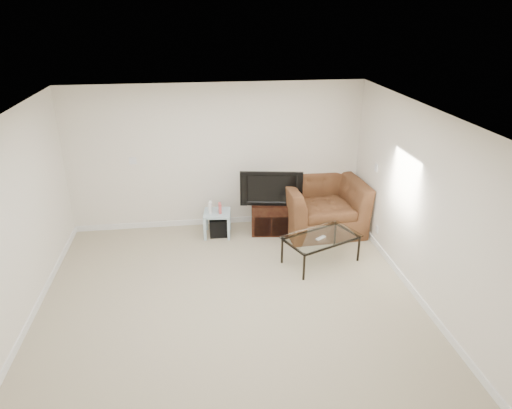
{
  "coord_description": "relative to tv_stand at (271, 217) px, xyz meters",
  "views": [
    {
      "loc": [
        -0.33,
        -4.97,
        3.62
      ],
      "look_at": [
        0.5,
        1.2,
        0.9
      ],
      "focal_mm": 32.0,
      "sensor_mm": 36.0,
      "label": 1
    }
  ],
  "objects": [
    {
      "name": "wall_back",
      "position": [
        -0.87,
        0.45,
        0.97
      ],
      "size": [
        5.0,
        0.02,
        2.5
      ],
      "primitive_type": "cube",
      "color": "silver",
      "rests_on": "ground"
    },
    {
      "name": "ceiling",
      "position": [
        -0.87,
        -2.05,
        2.22
      ],
      "size": [
        5.0,
        5.0,
        0.0
      ],
      "primitive_type": "plane",
      "color": "white",
      "rests_on": "ground"
    },
    {
      "name": "plate_right_switch",
      "position": [
        1.62,
        -0.45,
        0.97
      ],
      "size": [
        0.02,
        0.09,
        0.13
      ],
      "primitive_type": "cube",
      "color": "white",
      "rests_on": "wall_right"
    },
    {
      "name": "coffee_table",
      "position": [
        0.58,
        -1.12,
        -0.06
      ],
      "size": [
        1.28,
        1.02,
        0.44
      ],
      "primitive_type": null,
      "rotation": [
        0.0,
        0.0,
        0.41
      ],
      "color": "black",
      "rests_on": "floor"
    },
    {
      "name": "television",
      "position": [
        -0.0,
        -0.03,
        0.57
      ],
      "size": [
        0.98,
        0.35,
        0.59
      ],
      "primitive_type": "imported",
      "rotation": [
        0.0,
        0.0,
        -0.17
      ],
      "color": "black",
      "rests_on": "tv_stand"
    },
    {
      "name": "floor",
      "position": [
        -0.87,
        -2.05,
        -0.28
      ],
      "size": [
        5.0,
        5.0,
        0.0
      ],
      "primitive_type": "plane",
      "color": "tan",
      "rests_on": "ground"
    },
    {
      "name": "plate_back",
      "position": [
        -2.27,
        0.44,
        0.97
      ],
      "size": [
        0.12,
        0.02,
        0.12
      ],
      "primitive_type": "cube",
      "color": "white",
      "rests_on": "wall_back"
    },
    {
      "name": "plate_right_outlet",
      "position": [
        1.62,
        -0.75,
        0.02
      ],
      "size": [
        0.02,
        0.08,
        0.12
      ],
      "primitive_type": "cube",
      "color": "white",
      "rests_on": "wall_right"
    },
    {
      "name": "game_console",
      "position": [
        -1.03,
        -0.01,
        0.24
      ],
      "size": [
        0.07,
        0.15,
        0.19
      ],
      "primitive_type": "cube",
      "rotation": [
        0.0,
        0.0,
        -0.17
      ],
      "color": "white",
      "rests_on": "side_table"
    },
    {
      "name": "side_table",
      "position": [
        -0.92,
        0.0,
        -0.06
      ],
      "size": [
        0.49,
        0.49,
        0.42
      ],
      "primitive_type": null,
      "rotation": [
        0.0,
        0.0,
        -0.11
      ],
      "color": "#CFE6F9",
      "rests_on": "floor"
    },
    {
      "name": "recliner",
      "position": [
        0.89,
        -0.01,
        0.33
      ],
      "size": [
        1.43,
        0.98,
        1.2
      ],
      "primitive_type": "imported",
      "rotation": [
        0.0,
        0.0,
        0.06
      ],
      "color": "#4A3A20",
      "rests_on": "floor"
    },
    {
      "name": "game_case",
      "position": [
        -0.87,
        -0.02,
        0.23
      ],
      "size": [
        0.05,
        0.13,
        0.17
      ],
      "primitive_type": "cube",
      "rotation": [
        0.0,
        0.0,
        0.05
      ],
      "color": "#CC4C4C",
      "rests_on": "side_table"
    },
    {
      "name": "wall_left",
      "position": [
        -3.37,
        -2.05,
        0.97
      ],
      "size": [
        0.02,
        5.0,
        2.5
      ],
      "primitive_type": "cube",
      "color": "silver",
      "rests_on": "ground"
    },
    {
      "name": "wall_right",
      "position": [
        1.63,
        -2.05,
        0.97
      ],
      "size": [
        0.02,
        5.0,
        2.5
      ],
      "primitive_type": "cube",
      "color": "silver",
      "rests_on": "ground"
    },
    {
      "name": "dvd_player",
      "position": [
        -0.0,
        -0.04,
        0.18
      ],
      "size": [
        0.4,
        0.31,
        0.05
      ],
      "primitive_type": "cube",
      "rotation": [
        0.0,
        0.0,
        -0.12
      ],
      "color": "black",
      "rests_on": "tv_stand"
    },
    {
      "name": "tv_stand",
      "position": [
        0.0,
        0.0,
        0.0
      ],
      "size": [
        0.71,
        0.54,
        0.55
      ],
      "primitive_type": null,
      "rotation": [
        0.0,
        0.0,
        -0.12
      ],
      "color": "black",
      "rests_on": "floor"
    },
    {
      "name": "subwoofer",
      "position": [
        -0.89,
        0.01,
        -0.13
      ],
      "size": [
        0.33,
        0.33,
        0.33
      ],
      "primitive_type": "cube",
      "rotation": [
        0.0,
        0.0,
        -0.01
      ],
      "color": "black",
      "rests_on": "floor"
    },
    {
      "name": "remote",
      "position": [
        0.56,
        -1.19,
        0.17
      ],
      "size": [
        0.17,
        0.14,
        0.02
      ],
      "primitive_type": "cube",
      "rotation": [
        0.0,
        0.0,
        0.59
      ],
      "color": "#B2B2B7",
      "rests_on": "coffee_table"
    }
  ]
}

